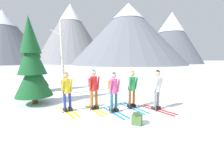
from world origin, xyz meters
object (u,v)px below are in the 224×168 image
object	(u,v)px
skier_in_green	(132,88)
pine_tree_mid	(35,66)
skier_in_yellow	(67,90)
birch_tree_tall	(62,58)
skier_in_pink	(114,90)
pine_tree_near	(32,65)
skier_in_red	(94,87)
skier_in_white	(157,88)
backpack_on_snow_front	(137,119)

from	to	relation	value
skier_in_green	pine_tree_mid	distance (m)	6.79
skier_in_yellow	pine_tree_mid	world-z (taller)	pine_tree_mid
pine_tree_mid	birch_tree_tall	distance (m)	2.19
skier_in_yellow	birch_tree_tall	size ratio (longest dim) A/B	0.38
skier_in_pink	birch_tree_tall	world-z (taller)	birch_tree_tall
skier_in_pink	skier_in_green	xyz separation A→B (m)	(0.87, 0.45, -0.02)
pine_tree_mid	birch_tree_tall	size ratio (longest dim) A/B	0.88
birch_tree_tall	pine_tree_near	bearing A→B (deg)	-117.13
skier_in_red	skier_in_yellow	bearing A→B (deg)	-173.86
skier_in_white	birch_tree_tall	size ratio (longest dim) A/B	0.40
skier_in_green	pine_tree_near	distance (m)	4.74
pine_tree_mid	skier_in_yellow	bearing A→B (deg)	-56.81
skier_in_pink	skier_in_green	size ratio (longest dim) A/B	0.94
skier_in_green	skier_in_white	distance (m)	1.05
pine_tree_mid	skier_in_pink	bearing A→B (deg)	-43.96
backpack_on_snow_front	skier_in_white	bearing A→B (deg)	47.53
skier_in_pink	pine_tree_mid	bearing A→B (deg)	136.04
skier_in_red	skier_in_white	size ratio (longest dim) A/B	1.01
skier_in_yellow	skier_in_pink	size ratio (longest dim) A/B	1.00
skier_in_pink	backpack_on_snow_front	distance (m)	1.61
pine_tree_near	birch_tree_tall	bearing A→B (deg)	62.87
skier_in_pink	birch_tree_tall	distance (m)	4.57
skier_in_pink	skier_in_white	distance (m)	1.84
skier_in_red	skier_in_white	world-z (taller)	skier_in_red
pine_tree_near	pine_tree_mid	xyz separation A→B (m)	(-0.94, 2.85, -0.13)
birch_tree_tall	backpack_on_snow_front	size ratio (longest dim) A/B	10.82
skier_in_red	skier_in_white	bearing A→B (deg)	-8.05
skier_in_yellow	skier_in_green	size ratio (longest dim) A/B	0.94
pine_tree_near	backpack_on_snow_front	world-z (taller)	pine_tree_near
skier_in_green	skier_in_yellow	bearing A→B (deg)	-177.08
skier_in_yellow	pine_tree_near	world-z (taller)	pine_tree_near
pine_tree_near	pine_tree_mid	size ratio (longest dim) A/B	1.08
skier_in_green	pine_tree_near	bearing A→B (deg)	166.08
skier_in_red	pine_tree_mid	xyz separation A→B (m)	(-3.78, 3.99, 0.76)
skier_in_yellow	skier_in_green	bearing A→B (deg)	2.92
skier_in_pink	backpack_on_snow_front	world-z (taller)	skier_in_pink
skier_in_yellow	pine_tree_mid	size ratio (longest dim) A/B	0.44
skier_in_yellow	skier_in_pink	world-z (taller)	skier_in_pink
pine_tree_mid	birch_tree_tall	world-z (taller)	birch_tree_tall
skier_in_red	skier_in_green	size ratio (longest dim) A/B	0.98
pine_tree_near	skier_in_green	bearing A→B (deg)	-13.92
skier_in_yellow	backpack_on_snow_front	xyz separation A→B (m)	(2.49, -1.61, -0.72)
skier_in_green	pine_tree_near	size ratio (longest dim) A/B	0.43
pine_tree_near	backpack_on_snow_front	distance (m)	5.38
skier_in_pink	pine_tree_near	distance (m)	4.06
pine_tree_mid	backpack_on_snow_front	size ratio (longest dim) A/B	9.51
pine_tree_mid	skier_in_green	bearing A→B (deg)	-36.04
pine_tree_near	pine_tree_mid	world-z (taller)	pine_tree_near
skier_in_red	backpack_on_snow_front	world-z (taller)	skier_in_red
skier_in_white	skier_in_red	bearing A→B (deg)	171.95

